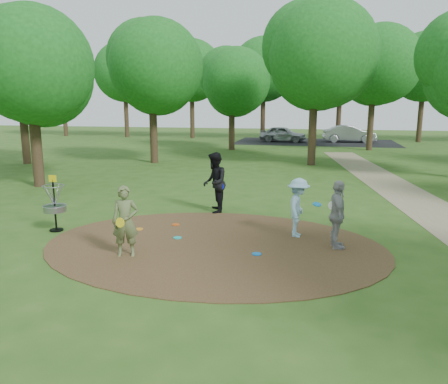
# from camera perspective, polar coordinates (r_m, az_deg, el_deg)

# --- Properties ---
(ground) EXTENTS (100.00, 100.00, 0.00)m
(ground) POSITION_cam_1_polar(r_m,az_deg,el_deg) (10.79, -1.38, -6.99)
(ground) COLOR #2D5119
(ground) RESTS_ON ground
(dirt_clearing) EXTENTS (8.40, 8.40, 0.02)m
(dirt_clearing) POSITION_cam_1_polar(r_m,az_deg,el_deg) (10.79, -1.38, -6.94)
(dirt_clearing) COLOR #47301C
(dirt_clearing) RESTS_ON ground
(parking_lot) EXTENTS (14.00, 8.00, 0.01)m
(parking_lot) POSITION_cam_1_polar(r_m,az_deg,el_deg) (40.08, 11.81, 6.41)
(parking_lot) COLOR black
(parking_lot) RESTS_ON ground
(player_observer_with_disc) EXTENTS (0.68, 0.58, 1.63)m
(player_observer_with_disc) POSITION_cam_1_polar(r_m,az_deg,el_deg) (10.07, -12.76, -3.78)
(player_observer_with_disc) COLOR #5C6A3D
(player_observer_with_disc) RESTS_ON ground
(player_throwing_with_disc) EXTENTS (0.94, 1.03, 1.55)m
(player_throwing_with_disc) POSITION_cam_1_polar(r_m,az_deg,el_deg) (11.43, 9.66, -2.05)
(player_throwing_with_disc) COLOR #94C6DE
(player_throwing_with_disc) RESTS_ON ground
(player_walking_with_disc) EXTENTS (0.91, 1.06, 1.92)m
(player_walking_with_disc) POSITION_cam_1_polar(r_m,az_deg,el_deg) (13.79, -1.25, 1.23)
(player_walking_with_disc) COLOR black
(player_walking_with_disc) RESTS_ON ground
(player_waiting_with_disc) EXTENTS (0.54, 1.02, 1.66)m
(player_waiting_with_disc) POSITION_cam_1_polar(r_m,az_deg,el_deg) (10.68, 14.58, -2.92)
(player_waiting_with_disc) COLOR #9D9C9F
(player_waiting_with_disc) RESTS_ON ground
(disc_ground_cyan) EXTENTS (0.22, 0.22, 0.02)m
(disc_ground_cyan) POSITION_cam_1_polar(r_m,az_deg,el_deg) (11.35, -6.09, -5.95)
(disc_ground_cyan) COLOR #17B8B9
(disc_ground_cyan) RESTS_ON dirt_clearing
(disc_ground_blue) EXTENTS (0.22, 0.22, 0.02)m
(disc_ground_blue) POSITION_cam_1_polar(r_m,az_deg,el_deg) (10.14, 4.28, -8.07)
(disc_ground_blue) COLOR blue
(disc_ground_blue) RESTS_ON dirt_clearing
(disc_ground_red) EXTENTS (0.22, 0.22, 0.02)m
(disc_ground_red) POSITION_cam_1_polar(r_m,az_deg,el_deg) (12.55, -6.33, -4.24)
(disc_ground_red) COLOR #D34E15
(disc_ground_red) RESTS_ON dirt_clearing
(car_left) EXTENTS (4.27, 2.13, 1.40)m
(car_left) POSITION_cam_1_polar(r_m,az_deg,el_deg) (39.77, 7.71, 7.51)
(car_left) COLOR #A1A4A8
(car_left) RESTS_ON ground
(car_right) EXTENTS (4.66, 1.95, 1.50)m
(car_right) POSITION_cam_1_polar(r_m,az_deg,el_deg) (40.52, 16.03, 7.31)
(car_right) COLOR #9FA3A7
(car_right) RESTS_ON ground
(disc_ground_orange) EXTENTS (0.22, 0.22, 0.02)m
(disc_ground_orange) POSITION_cam_1_polar(r_m,az_deg,el_deg) (12.26, -11.04, -4.77)
(disc_ground_orange) COLOR orange
(disc_ground_orange) RESTS_ON dirt_clearing
(disc_golf_basket) EXTENTS (0.63, 0.63, 1.54)m
(disc_golf_basket) POSITION_cam_1_polar(r_m,az_deg,el_deg) (12.63, -21.30, -0.92)
(disc_golf_basket) COLOR black
(disc_golf_basket) RESTS_ON ground
(tree_ring) EXTENTS (36.92, 45.36, 9.03)m
(tree_ring) POSITION_cam_1_polar(r_m,az_deg,el_deg) (17.75, 13.20, 16.95)
(tree_ring) COLOR #332316
(tree_ring) RESTS_ON ground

